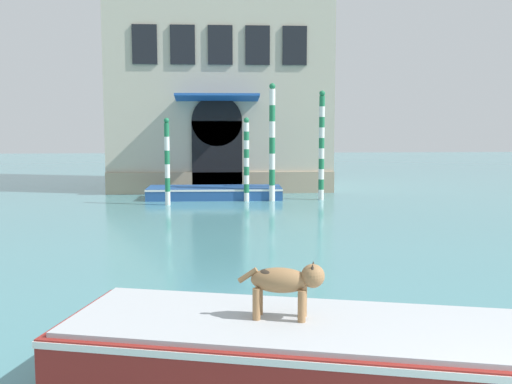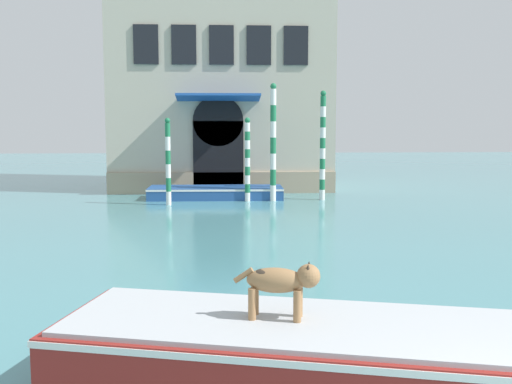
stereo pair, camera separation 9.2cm
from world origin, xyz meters
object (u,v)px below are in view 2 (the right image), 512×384
at_px(mooring_pole_3, 168,161).
at_px(boat_moored_near_palazzo, 216,192).
at_px(dog_on_deck, 282,281).
at_px(boat_foreground, 357,353).
at_px(mooring_pole_0, 273,142).
at_px(mooring_pole_2, 323,145).
at_px(mooring_pole_1, 247,159).

bearing_deg(mooring_pole_3, boat_moored_near_palazzo, 46.41).
distance_m(dog_on_deck, boat_moored_near_palazzo, 17.81).
xyz_separation_m(boat_foreground, mooring_pole_3, (-3.57, 16.16, 1.28)).
xyz_separation_m(boat_foreground, boat_moored_near_palazzo, (-1.78, 18.04, -0.14)).
distance_m(boat_foreground, dog_on_deck, 1.23).
height_order(boat_moored_near_palazzo, mooring_pole_0, mooring_pole_0).
relative_size(boat_foreground, mooring_pole_0, 1.62).
bearing_deg(mooring_pole_3, dog_on_deck, -80.35).
bearing_deg(mooring_pole_0, mooring_pole_3, -167.12).
relative_size(mooring_pole_2, mooring_pole_3, 1.33).
bearing_deg(mooring_pole_1, mooring_pole_2, 4.98).
distance_m(mooring_pole_0, mooring_pole_1, 1.23).
height_order(dog_on_deck, mooring_pole_2, mooring_pole_2).
relative_size(boat_moored_near_palazzo, mooring_pole_1, 1.67).
distance_m(boat_foreground, mooring_pole_3, 16.60).
relative_size(mooring_pole_0, mooring_pole_2, 1.06).
height_order(boat_moored_near_palazzo, mooring_pole_2, mooring_pole_2).
bearing_deg(mooring_pole_3, boat_foreground, -77.53).
distance_m(mooring_pole_1, mooring_pole_3, 3.21).
height_order(boat_foreground, boat_moored_near_palazzo, boat_foreground).
distance_m(boat_moored_near_palazzo, mooring_pole_1, 2.15).
bearing_deg(dog_on_deck, boat_foreground, -5.41).
relative_size(boat_foreground, mooring_pole_2, 1.72).
distance_m(dog_on_deck, mooring_pole_0, 16.91).
distance_m(boat_moored_near_palazzo, mooring_pole_2, 4.83).
xyz_separation_m(dog_on_deck, mooring_pole_3, (-2.70, 15.87, 0.47)).
bearing_deg(boat_foreground, dog_on_deck, 176.57).
distance_m(dog_on_deck, mooring_pole_1, 16.81).
bearing_deg(dog_on_deck, mooring_pole_3, 112.21).
bearing_deg(boat_moored_near_palazzo, mooring_pole_2, -7.79).
xyz_separation_m(boat_moored_near_palazzo, mooring_pole_0, (2.31, -0.95, 2.11)).
relative_size(mooring_pole_1, mooring_pole_3, 1.01).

